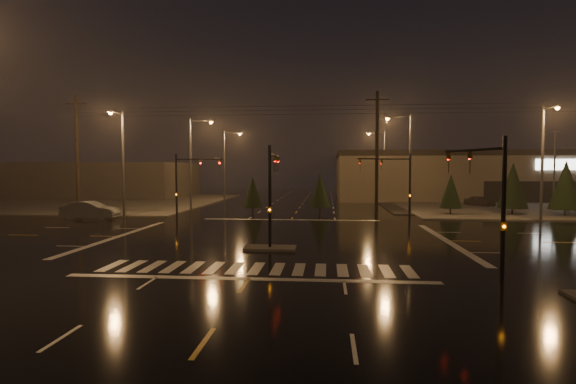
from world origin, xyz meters
name	(u,v)px	position (x,y,z in m)	size (l,w,h in m)	color
ground	(278,239)	(0.00, 0.00, 0.00)	(140.00, 140.00, 0.00)	black
sidewalk_ne	(537,205)	(30.00, 30.00, 0.06)	(36.00, 36.00, 0.12)	#43403C
sidewalk_nw	(87,202)	(-30.00, 30.00, 0.06)	(36.00, 36.00, 0.12)	#43403C
median_island	(270,248)	(0.00, -4.00, 0.07)	(3.00, 1.60, 0.15)	#43403C
crosswalk	(256,268)	(0.00, -9.00, 0.01)	(15.00, 2.60, 0.01)	beige
stop_bar_near	(249,279)	(0.00, -11.00, 0.01)	(16.00, 0.50, 0.01)	beige
stop_bar_far	(291,220)	(0.00, 11.00, 0.01)	(16.00, 0.50, 0.01)	beige
retail_building	(524,174)	(35.00, 45.99, 3.84)	(60.20, 28.30, 7.20)	#6B5B4C
commercial_block	(97,180)	(-35.00, 42.00, 2.80)	(30.00, 18.00, 5.60)	#3B3534
signal_mast_median	(272,184)	(0.00, -3.07, 3.75)	(0.25, 4.59, 6.00)	black
signal_mast_ne	(399,179)	(9.50, 10.14, 3.79)	(4.84, 1.86, 6.00)	black
signal_mast_nw	(186,178)	(-9.50, 10.14, 3.79)	(4.84, 1.86, 6.00)	black
signal_mast_se	(490,191)	(10.23, -9.75, 3.71)	(1.55, 3.87, 6.00)	black
streetlight_1	(193,158)	(-11.18, 18.00, 5.80)	(2.77, 0.32, 10.00)	#38383A
streetlight_2	(226,161)	(-11.18, 34.00, 5.80)	(2.77, 0.32, 10.00)	#38383A
streetlight_3	(407,157)	(11.18, 16.00, 5.80)	(2.77, 0.32, 10.00)	#38383A
streetlight_4	(383,161)	(11.18, 36.00, 5.80)	(2.77, 0.32, 10.00)	#38383A
streetlight_5	(122,156)	(-16.00, 11.18, 5.80)	(0.32, 2.77, 10.00)	#38383A
streetlight_6	(544,155)	(22.00, 11.18, 5.80)	(0.32, 2.77, 10.00)	#38383A
utility_pole_0	(77,154)	(-22.00, 14.00, 6.13)	(2.20, 0.32, 12.00)	black
utility_pole_1	(377,153)	(8.00, 14.00, 6.13)	(2.20, 0.32, 12.00)	black
conifer_0	(451,191)	(15.67, 16.74, 2.40)	(2.19, 2.19, 4.12)	black
conifer_1	(513,185)	(21.80, 17.12, 2.98)	(2.92, 2.92, 5.26)	black
conifer_2	(566,185)	(26.34, 16.11, 3.08)	(3.04, 3.04, 5.45)	black
conifer_3	(253,192)	(-4.30, 15.70, 2.27)	(2.01, 2.01, 3.84)	black
conifer_4	(320,190)	(2.53, 16.82, 2.42)	(2.21, 2.21, 4.15)	black
car_parked	(480,201)	(21.96, 27.30, 0.66)	(1.56, 3.87, 1.32)	black
car_crossing	(90,210)	(-18.42, 9.78, 0.84)	(1.77, 5.08, 1.67)	slate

